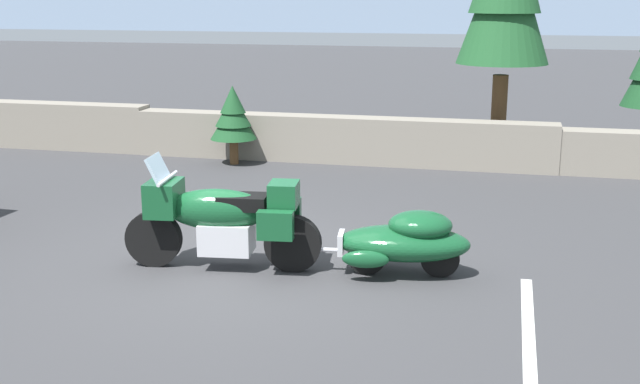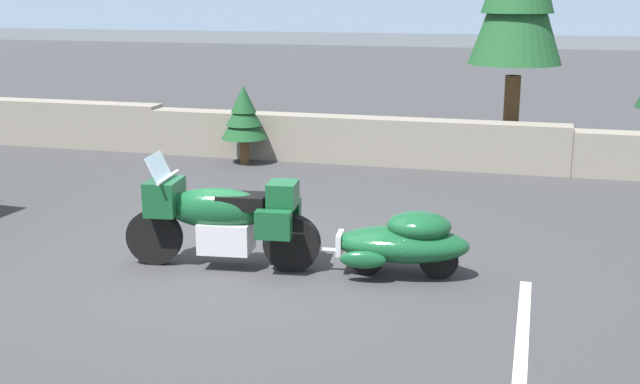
{
  "view_description": "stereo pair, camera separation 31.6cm",
  "coord_description": "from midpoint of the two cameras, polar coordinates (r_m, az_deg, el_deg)",
  "views": [
    {
      "loc": [
        3.06,
        -8.44,
        3.12
      ],
      "look_at": [
        0.96,
        0.41,
        0.85
      ],
      "focal_mm": 44.72,
      "sensor_mm": 36.0,
      "label": 1
    },
    {
      "loc": [
        3.37,
        -8.36,
        3.12
      ],
      "look_at": [
        0.96,
        0.41,
        0.85
      ],
      "focal_mm": 44.72,
      "sensor_mm": 36.0,
      "label": 2
    }
  ],
  "objects": [
    {
      "name": "stone_guard_wall",
      "position": [
        15.2,
        -0.73,
        3.85
      ],
      "size": [
        24.0,
        0.55,
        0.94
      ],
      "color": "gray",
      "rests_on": "ground"
    },
    {
      "name": "touring_motorcycle",
      "position": [
        9.26,
        -8.04,
        -1.78
      ],
      "size": [
        2.31,
        0.91,
        1.33
      ],
      "color": "black",
      "rests_on": "ground"
    },
    {
      "name": "parking_stripe_marker",
      "position": [
        7.58,
        13.56,
        -10.7
      ],
      "size": [
        0.12,
        3.6,
        0.01
      ],
      "primitive_type": "cube",
      "color": "silver",
      "rests_on": "ground"
    },
    {
      "name": "car_shaped_trailer",
      "position": [
        9.04,
        5.08,
        -3.49
      ],
      "size": [
        2.23,
        0.9,
        0.76
      ],
      "color": "black",
      "rests_on": "ground"
    },
    {
      "name": "ground_plane",
      "position": [
        9.52,
        -7.19,
        -5.23
      ],
      "size": [
        80.0,
        80.0,
        0.0
      ],
      "primitive_type": "plane",
      "color": "#38383A"
    },
    {
      "name": "pine_sapling_near",
      "position": [
        14.95,
        -6.85,
        5.47
      ],
      "size": [
        0.86,
        0.86,
        1.48
      ],
      "color": "brown",
      "rests_on": "ground"
    }
  ]
}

